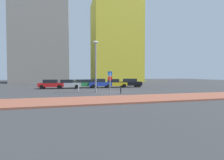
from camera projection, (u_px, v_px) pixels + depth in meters
name	position (u px, v px, depth m)	size (l,w,h in m)	color
ground_plane	(110.00, 92.00, 21.56)	(120.00, 120.00, 0.00)	#38383A
sidewalk_brick	(127.00, 99.00, 14.86)	(40.00, 4.40, 0.14)	#93513D
parked_car_red	(51.00, 84.00, 26.73)	(4.04, 2.13, 1.48)	red
parked_car_silver	(68.00, 84.00, 27.30)	(4.18, 2.29, 1.47)	#B7BABF
parked_car_green	(85.00, 83.00, 28.40)	(4.66, 2.11, 1.46)	#237238
parked_car_blue	(100.00, 83.00, 28.57)	(4.02, 2.06, 1.57)	#1E389E
parked_car_yellow	(115.00, 83.00, 29.48)	(4.09, 2.28, 1.51)	gold
parked_car_black	(130.00, 83.00, 29.99)	(4.06, 2.02, 1.56)	black
parking_sign_post	(110.00, 79.00, 21.17)	(0.60, 0.11, 2.73)	gray
parking_meter	(109.00, 84.00, 24.38)	(0.18, 0.14, 1.37)	#4C4C51
street_lamp	(96.00, 62.00, 20.70)	(0.70, 0.36, 6.51)	gray
traffic_bollard_near	(121.00, 90.00, 19.92)	(0.13, 0.13, 0.86)	black
traffic_bollard_mid	(78.00, 88.00, 22.79)	(0.15, 0.15, 0.95)	#B7B7BC
building_colorful_midrise	(116.00, 42.00, 54.80)	(15.18, 12.97, 26.43)	gold
building_under_construction	(42.00, 43.00, 47.80)	(14.89, 10.99, 22.79)	gray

